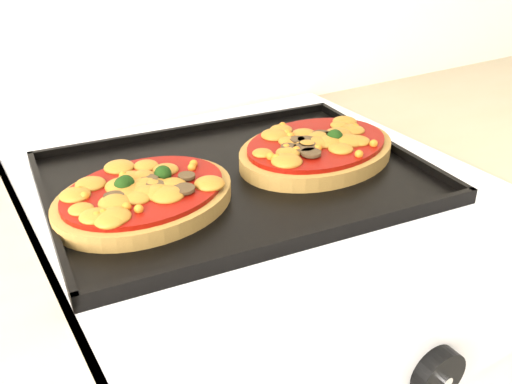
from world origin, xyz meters
TOP-DOWN VIEW (x-y plane):
  - control_panel at (-0.01, 1.39)m, footprint 0.60×0.02m
  - knob_center at (-0.02, 1.37)m, footprint 0.06×0.02m
  - baking_tray at (-0.04, 1.72)m, footprint 0.53×0.42m
  - pizza_left at (-0.17, 1.71)m, footprint 0.27×0.23m
  - pizza_right at (0.09, 1.72)m, footprint 0.28×0.22m

SIDE VIEW (x-z plane):
  - control_panel at x=-0.01m, z-range 0.81..0.90m
  - knob_center at x=-0.02m, z-range 0.83..0.88m
  - baking_tray at x=-0.04m, z-range 0.91..0.93m
  - pizza_left at x=-0.17m, z-range 0.92..0.95m
  - pizza_right at x=0.09m, z-range 0.92..0.96m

